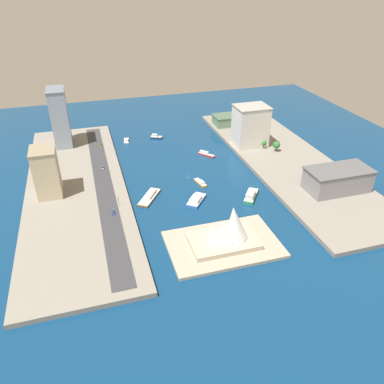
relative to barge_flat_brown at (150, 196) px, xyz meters
name	(u,v)px	position (x,y,z in m)	size (l,w,h in m)	color
ground_plane	(188,175)	(-36.06, -26.01, -1.30)	(440.00, 440.00, 0.00)	navy
quay_west	(285,159)	(-121.70, -26.01, 0.22)	(70.00, 240.00, 3.04)	gray
quay_east	(76,189)	(49.57, -26.01, 0.22)	(70.00, 240.00, 3.04)	gray
peninsula_point	(223,244)	(-30.93, 65.38, -0.30)	(65.02, 42.72, 2.00)	#A89E89
road_strip	(103,183)	(29.71, -26.01, 1.82)	(12.69, 228.00, 0.15)	#38383D
barge_flat_brown	(150,196)	(0.00, 0.00, 0.00)	(20.65, 25.34, 3.60)	brown
catamaran_blue	(196,200)	(-30.31, 14.11, 0.23)	(18.43, 20.14, 4.01)	blue
tugboat_red	(206,154)	(-60.91, -55.77, 0.06)	(12.55, 14.36, 3.76)	red
ferry_green_doubledeck	(251,195)	(-68.76, 20.80, 0.99)	(17.63, 20.62, 6.07)	#2D8C4C
patrol_launch_navy	(156,137)	(-27.35, -106.64, 0.14)	(12.64, 8.67, 4.21)	#1E284C
water_taxi_orange	(201,182)	(-41.07, -9.41, -0.30)	(6.69, 15.13, 2.94)	orange
yacht_sleek_gray	(126,141)	(1.32, -106.26, -0.16)	(6.00, 13.91, 3.25)	#999EA3
hotel_broad_white	(251,126)	(-103.61, -60.75, 19.63)	(28.78, 23.48, 35.72)	silver
warehouse_low_gray	(338,179)	(-130.20, 31.71, 9.96)	(45.88, 23.71, 16.38)	gray
tower_tall_glass	(60,118)	(56.67, -109.31, 27.00)	(14.86, 25.75, 50.46)	#8C9EB2
office_block_beige	(47,172)	(66.55, -20.84, 18.94)	(16.74, 21.74, 34.34)	#C6B793
terminal_long_green	(229,120)	(-105.02, -114.37, 6.69)	(31.59, 20.61, 9.85)	slate
hatchback_blue	(113,212)	(27.34, 17.14, 2.64)	(1.85, 5.09, 1.54)	black
sedan_silver	(103,168)	(28.03, -49.80, 2.67)	(2.12, 4.93, 1.57)	black
taxi_yellow_cab	(101,145)	(25.54, -95.58, 2.66)	(2.05, 4.73, 1.58)	black
traffic_light_waterfront	(118,200)	(22.46, 8.69, 6.08)	(0.36, 0.36, 6.50)	black
opera_landmark	(226,231)	(-32.50, 65.38, 9.35)	(39.46, 25.25, 24.79)	#BCAD93
park_tree_cluster	(268,142)	(-115.43, -48.14, 7.47)	(16.14, 23.96, 8.96)	brown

